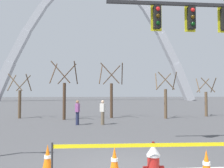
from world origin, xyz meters
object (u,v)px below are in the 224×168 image
at_px(traffic_cone_mid_sidewalk, 114,162).
at_px(pedestrian_standing_center, 103,112).
at_px(monument_arch, 96,41).
at_px(traffic_cone_curb_edge, 206,166).
at_px(traffic_cone_by_hydrant, 48,159).
at_px(fire_hydrant, 153,166).
at_px(pedestrian_walking_left, 77,112).

distance_m(traffic_cone_mid_sidewalk, pedestrian_standing_center, 9.21).
xyz_separation_m(monument_arch, pedestrian_standing_center, (-0.12, -46.23, -15.44)).
relative_size(traffic_cone_mid_sidewalk, traffic_cone_curb_edge, 1.00).
bearing_deg(traffic_cone_by_hydrant, fire_hydrant, -24.11).
relative_size(traffic_cone_mid_sidewalk, monument_arch, 0.01).
relative_size(fire_hydrant, traffic_cone_by_hydrant, 1.36).
relative_size(traffic_cone_mid_sidewalk, pedestrian_standing_center, 0.46).
relative_size(pedestrian_walking_left, pedestrian_standing_center, 1.00).
height_order(fire_hydrant, traffic_cone_by_hydrant, fire_hydrant).
bearing_deg(traffic_cone_mid_sidewalk, traffic_cone_curb_edge, -12.59).
bearing_deg(traffic_cone_curb_edge, pedestrian_standing_center, 101.66).
bearing_deg(fire_hydrant, traffic_cone_by_hydrant, 155.89).
relative_size(traffic_cone_by_hydrant, traffic_cone_curb_edge, 1.00).
distance_m(traffic_cone_mid_sidewalk, pedestrian_walking_left, 9.36).
height_order(traffic_cone_by_hydrant, traffic_cone_curb_edge, same).
xyz_separation_m(traffic_cone_mid_sidewalk, pedestrian_standing_center, (0.12, 9.20, 0.46)).
xyz_separation_m(fire_hydrant, pedestrian_standing_center, (-0.67, 9.91, 0.35)).
bearing_deg(monument_arch, pedestrian_walking_left, -92.17).
height_order(traffic_cone_curb_edge, monument_arch, monument_arch).
relative_size(fire_hydrant, monument_arch, 0.02).
xyz_separation_m(traffic_cone_by_hydrant, monument_arch, (1.94, 55.03, 15.90)).
relative_size(fire_hydrant, traffic_cone_mid_sidewalk, 1.36).
relative_size(fire_hydrant, pedestrian_walking_left, 0.62).
height_order(fire_hydrant, traffic_cone_curb_edge, fire_hydrant).
xyz_separation_m(fire_hydrant, traffic_cone_mid_sidewalk, (-0.78, 0.71, -0.11)).
distance_m(traffic_cone_mid_sidewalk, monument_arch, 57.66).
bearing_deg(monument_arch, pedestrian_standing_center, -90.15).
xyz_separation_m(traffic_cone_mid_sidewalk, pedestrian_walking_left, (-1.51, 9.23, 0.46)).
bearing_deg(traffic_cone_by_hydrant, pedestrian_standing_center, 78.35).
bearing_deg(traffic_cone_mid_sidewalk, pedestrian_standing_center, 89.26).
xyz_separation_m(fire_hydrant, traffic_cone_by_hydrant, (-2.48, 1.11, -0.11)).
relative_size(traffic_cone_by_hydrant, pedestrian_walking_left, 0.46).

